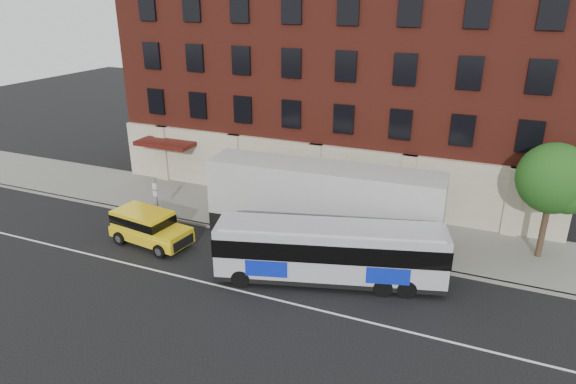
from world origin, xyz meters
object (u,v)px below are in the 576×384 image
at_px(city_bus, 330,251).
at_px(yellow_suv, 148,226).
at_px(street_tree, 554,181).
at_px(shipping_container, 323,204).
at_px(sign_pole, 156,195).

height_order(city_bus, yellow_suv, city_bus).
bearing_deg(yellow_suv, street_tree, 18.11).
bearing_deg(yellow_suv, city_bus, 0.78).
relative_size(city_bus, yellow_suv, 2.21).
bearing_deg(street_tree, shipping_container, -168.98).
bearing_deg(city_bus, street_tree, 34.05).
bearing_deg(sign_pole, shipping_container, 5.98).
bearing_deg(sign_pole, street_tree, 8.61).
height_order(sign_pole, city_bus, city_bus).
bearing_deg(street_tree, city_bus, -145.95).
relative_size(city_bus, shipping_container, 0.85).
distance_m(yellow_suv, shipping_container, 9.89).
height_order(sign_pole, yellow_suv, sign_pole).
distance_m(street_tree, city_bus, 11.87).
relative_size(sign_pole, street_tree, 0.40).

